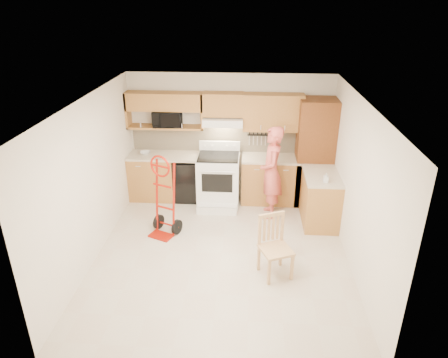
# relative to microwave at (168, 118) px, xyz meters

# --- Properties ---
(floor) EXTENTS (4.00, 4.50, 0.02)m
(floor) POSITION_rel_microwave_xyz_m (1.21, -2.08, -1.66)
(floor) COLOR beige
(floor) RESTS_ON ground
(ceiling) EXTENTS (4.00, 4.50, 0.02)m
(ceiling) POSITION_rel_microwave_xyz_m (1.21, -2.08, 0.86)
(ceiling) COLOR white
(ceiling) RESTS_ON ground
(wall_back) EXTENTS (4.00, 0.02, 2.50)m
(wall_back) POSITION_rel_microwave_xyz_m (1.21, 0.17, -0.40)
(wall_back) COLOR beige
(wall_back) RESTS_ON ground
(wall_front) EXTENTS (4.00, 0.02, 2.50)m
(wall_front) POSITION_rel_microwave_xyz_m (1.21, -4.34, -0.40)
(wall_front) COLOR beige
(wall_front) RESTS_ON ground
(wall_left) EXTENTS (0.02, 4.50, 2.50)m
(wall_left) POSITION_rel_microwave_xyz_m (-0.80, -2.08, -0.40)
(wall_left) COLOR beige
(wall_left) RESTS_ON ground
(wall_right) EXTENTS (0.02, 4.50, 2.50)m
(wall_right) POSITION_rel_microwave_xyz_m (3.22, -2.08, -0.40)
(wall_right) COLOR beige
(wall_right) RESTS_ON ground
(backsplash) EXTENTS (3.92, 0.03, 0.55)m
(backsplash) POSITION_rel_microwave_xyz_m (1.21, 0.15, -0.45)
(backsplash) COLOR beige
(backsplash) RESTS_ON wall_back
(lower_cab_left) EXTENTS (0.90, 0.60, 0.90)m
(lower_cab_left) POSITION_rel_microwave_xyz_m (-0.34, -0.14, -1.20)
(lower_cab_left) COLOR #A87240
(lower_cab_left) RESTS_ON ground
(dishwasher) EXTENTS (0.60, 0.60, 0.85)m
(dishwasher) POSITION_rel_microwave_xyz_m (0.41, -0.14, -1.23)
(dishwasher) COLOR black
(dishwasher) RESTS_ON ground
(lower_cab_right) EXTENTS (1.14, 0.60, 0.90)m
(lower_cab_right) POSITION_rel_microwave_xyz_m (2.04, -0.14, -1.20)
(lower_cab_right) COLOR #A87240
(lower_cab_right) RESTS_ON ground
(countertop_left) EXTENTS (1.50, 0.63, 0.04)m
(countertop_left) POSITION_rel_microwave_xyz_m (-0.04, -0.13, -0.73)
(countertop_left) COLOR #BBAF9B
(countertop_left) RESTS_ON lower_cab_left
(countertop_right) EXTENTS (1.14, 0.63, 0.04)m
(countertop_right) POSITION_rel_microwave_xyz_m (2.04, -0.13, -0.73)
(countertop_right) COLOR #BBAF9B
(countertop_right) RESTS_ON lower_cab_right
(cab_return_right) EXTENTS (0.60, 1.00, 0.90)m
(cab_return_right) POSITION_rel_microwave_xyz_m (2.91, -0.94, -1.20)
(cab_return_right) COLOR #A87240
(cab_return_right) RESTS_ON ground
(countertop_return) EXTENTS (0.63, 1.00, 0.04)m
(countertop_return) POSITION_rel_microwave_xyz_m (2.91, -0.94, -0.73)
(countertop_return) COLOR #BBAF9B
(countertop_return) RESTS_ON cab_return_right
(pantry_tall) EXTENTS (0.70, 0.60, 2.10)m
(pantry_tall) POSITION_rel_microwave_xyz_m (2.86, -0.14, -0.60)
(pantry_tall) COLOR brown
(pantry_tall) RESTS_ON ground
(upper_cab_left) EXTENTS (1.50, 0.33, 0.34)m
(upper_cab_left) POSITION_rel_microwave_xyz_m (-0.04, 0.00, 0.33)
(upper_cab_left) COLOR #A87240
(upper_cab_left) RESTS_ON wall_back
(upper_shelf_mw) EXTENTS (1.50, 0.33, 0.04)m
(upper_shelf_mw) POSITION_rel_microwave_xyz_m (-0.04, 0.00, -0.18)
(upper_shelf_mw) COLOR #A87240
(upper_shelf_mw) RESTS_ON wall_back
(upper_cab_center) EXTENTS (0.76, 0.33, 0.44)m
(upper_cab_center) POSITION_rel_microwave_xyz_m (1.09, 0.00, 0.29)
(upper_cab_center) COLOR #A87240
(upper_cab_center) RESTS_ON wall_back
(upper_cab_right) EXTENTS (1.14, 0.33, 0.70)m
(upper_cab_right) POSITION_rel_microwave_xyz_m (2.04, 0.00, 0.15)
(upper_cab_right) COLOR #A87240
(upper_cab_right) RESTS_ON wall_back
(range_hood) EXTENTS (0.76, 0.46, 0.14)m
(range_hood) POSITION_rel_microwave_xyz_m (1.09, -0.06, -0.02)
(range_hood) COLOR white
(range_hood) RESTS_ON wall_back
(knife_strip) EXTENTS (0.40, 0.05, 0.29)m
(knife_strip) POSITION_rel_microwave_xyz_m (1.76, 0.12, -0.41)
(knife_strip) COLOR black
(knife_strip) RESTS_ON backsplash
(microwave) EXTENTS (0.63, 0.47, 0.32)m
(microwave) POSITION_rel_microwave_xyz_m (0.00, 0.00, 0.00)
(microwave) COLOR black
(microwave) RESTS_ON upper_shelf_mw
(range) EXTENTS (0.81, 1.06, 1.19)m
(range) POSITION_rel_microwave_xyz_m (1.01, -0.36, -1.05)
(range) COLOR white
(range) RESTS_ON ground
(person) EXTENTS (0.44, 0.65, 1.74)m
(person) POSITION_rel_microwave_xyz_m (2.02, -0.74, -0.78)
(person) COLOR #D1564C
(person) RESTS_ON ground
(hand_truck) EXTENTS (0.67, 0.65, 1.33)m
(hand_truck) POSITION_rel_microwave_xyz_m (0.16, -1.55, -0.99)
(hand_truck) COLOR #A51608
(hand_truck) RESTS_ON ground
(dining_chair) EXTENTS (0.57, 0.59, 0.95)m
(dining_chair) POSITION_rel_microwave_xyz_m (2.03, -2.58, -1.18)
(dining_chair) COLOR tan
(dining_chair) RESTS_ON ground
(soap_bottle) EXTENTS (0.08, 0.08, 0.17)m
(soap_bottle) POSITION_rel_microwave_xyz_m (2.91, -1.25, -0.62)
(soap_bottle) COLOR white
(soap_bottle) RESTS_ON countertop_return
(bowl) EXTENTS (0.24, 0.24, 0.05)m
(bowl) POSITION_rel_microwave_xyz_m (-0.46, -0.14, -0.68)
(bowl) COLOR white
(bowl) RESTS_ON countertop_left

